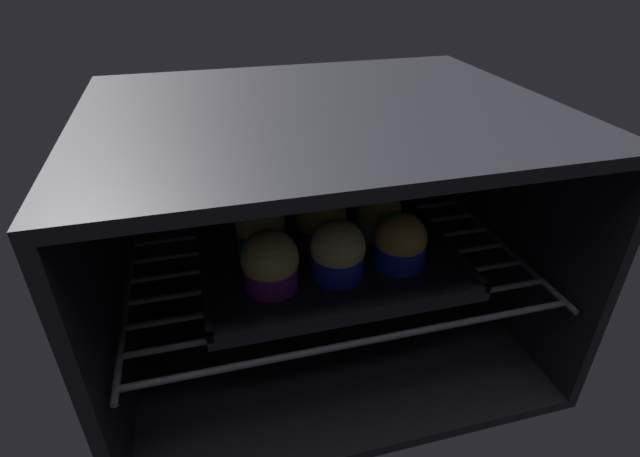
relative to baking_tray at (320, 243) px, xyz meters
The scene contains 12 objects.
oven_cavity 4.03cm from the baking_tray, 90.00° to the left, with size 59.00×47.00×37.00cm.
oven_rack 1.44cm from the baking_tray, 90.00° to the right, with size 54.80×42.00×0.80cm.
baking_tray is the anchor object (origin of this frame).
muffin_row0_col0 13.21cm from the baking_tray, 134.39° to the right, with size 7.26×7.26×7.93cm.
muffin_row0_col1 9.79cm from the baking_tray, 90.66° to the right, with size 7.13×7.13×8.03cm.
muffin_row0_col2 12.90cm from the baking_tray, 44.39° to the right, with size 6.93×6.93×7.96cm.
muffin_row1_col0 9.60cm from the baking_tray, behind, with size 7.04×7.04×8.45cm.
muffin_row1_col1 4.17cm from the baking_tray, 57.73° to the right, with size 7.36×7.36×8.03cm.
muffin_row1_col2 9.61cm from the baking_tray, ahead, with size 6.82×6.82×7.21cm.
muffin_row2_col0 13.49cm from the baking_tray, 135.61° to the left, with size 7.40×7.40×8.42cm.
muffin_row2_col1 9.96cm from the baking_tray, 91.01° to the left, with size 7.03×7.03×8.56cm.
muffin_row2_col2 13.08cm from the baking_tray, 46.15° to the left, with size 6.82×6.82×7.56cm.
Camera 1 is at (-15.63, -35.80, 53.47)cm, focal length 27.45 mm.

